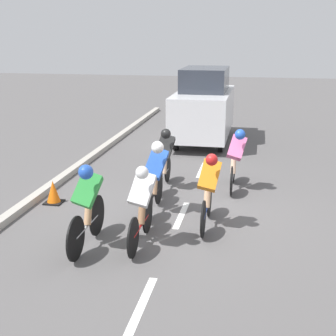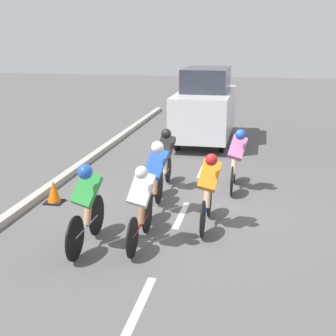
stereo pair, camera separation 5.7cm
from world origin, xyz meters
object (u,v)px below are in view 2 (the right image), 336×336
(support_car, at_px, (205,106))
(traffic_cone, at_px, (54,192))
(cyclist_white, at_px, (141,203))
(cyclist_black, at_px, (165,157))
(cyclist_green, at_px, (86,203))
(cyclist_blue, at_px, (155,174))
(cyclist_orange, at_px, (208,188))
(cyclist_pink, at_px, (236,157))

(support_car, xyz_separation_m, traffic_cone, (2.39, 6.37, -0.93))
(cyclist_white, bearing_deg, cyclist_black, -85.90)
(cyclist_white, xyz_separation_m, traffic_cone, (2.33, -1.65, -0.53))
(cyclist_white, bearing_deg, cyclist_green, 17.90)
(cyclist_black, xyz_separation_m, traffic_cone, (2.11, 1.32, -0.54))
(cyclist_blue, distance_m, cyclist_white, 1.48)
(cyclist_green, relative_size, support_car, 0.42)
(cyclist_black, bearing_deg, cyclist_orange, 121.32)
(cyclist_white, bearing_deg, cyclist_orange, -135.18)
(cyclist_white, distance_m, cyclist_pink, 3.50)
(cyclist_black, distance_m, cyclist_white, 2.97)
(cyclist_black, height_order, cyclist_green, cyclist_green)
(cyclist_white, xyz_separation_m, cyclist_green, (0.84, 0.27, 0.03))
(cyclist_black, bearing_deg, cyclist_green, 79.02)
(cyclist_green, bearing_deg, cyclist_orange, -145.54)
(support_car, relative_size, traffic_cone, 8.25)
(cyclist_white, bearing_deg, support_car, -90.45)
(cyclist_white, relative_size, traffic_cone, 3.35)
(cyclist_pink, distance_m, cyclist_green, 4.13)
(cyclist_blue, xyz_separation_m, cyclist_orange, (-1.09, 0.49, -0.05))
(cyclist_blue, distance_m, support_car, 6.55)
(cyclist_blue, relative_size, cyclist_white, 0.99)
(cyclist_blue, xyz_separation_m, cyclist_white, (-0.10, 1.48, -0.05))
(cyclist_black, xyz_separation_m, support_car, (-0.28, -5.05, 0.39))
(cyclist_white, distance_m, support_car, 8.03)
(cyclist_orange, bearing_deg, support_car, -82.48)
(cyclist_black, distance_m, support_car, 5.08)
(cyclist_black, distance_m, traffic_cone, 2.55)
(cyclist_white, height_order, support_car, support_car)
(cyclist_blue, height_order, cyclist_white, cyclist_blue)
(support_car, bearing_deg, cyclist_pink, 105.09)
(cyclist_white, height_order, cyclist_green, cyclist_green)
(cyclist_pink, distance_m, support_car, 4.97)
(cyclist_pink, bearing_deg, cyclist_white, 67.29)
(cyclist_orange, height_order, cyclist_green, cyclist_green)
(support_car, bearing_deg, cyclist_orange, 97.52)
(cyclist_blue, relative_size, cyclist_green, 0.95)
(cyclist_white, bearing_deg, cyclist_blue, -86.26)
(cyclist_blue, distance_m, traffic_cone, 2.31)
(cyclist_black, xyz_separation_m, cyclist_pink, (-1.57, -0.27, 0.00))
(cyclist_black, relative_size, traffic_cone, 3.30)
(cyclist_blue, height_order, cyclist_pink, cyclist_blue)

